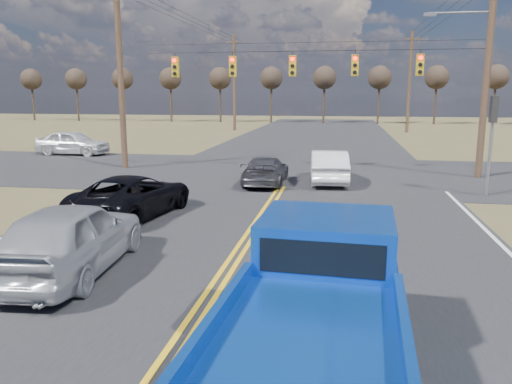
% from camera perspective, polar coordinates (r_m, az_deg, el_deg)
% --- Properties ---
extents(ground, '(160.00, 160.00, 0.00)m').
position_cam_1_polar(ground, '(8.53, -8.90, -17.05)').
color(ground, brown).
rests_on(ground, ground).
extents(road_main, '(14.00, 120.00, 0.02)m').
position_cam_1_polar(road_main, '(17.74, 1.41, -1.83)').
color(road_main, '#28282B').
rests_on(road_main, ground).
extents(road_cross, '(120.00, 12.00, 0.02)m').
position_cam_1_polar(road_cross, '(25.54, 4.04, 2.21)').
color(road_cross, '#28282B').
rests_on(road_cross, ground).
extents(signal_gantry, '(19.60, 4.83, 10.00)m').
position_cam_1_polar(signal_gantry, '(24.98, 5.33, 13.64)').
color(signal_gantry, '#473323').
rests_on(signal_gantry, ground).
extents(utility_poles, '(19.60, 58.32, 10.00)m').
position_cam_1_polar(utility_poles, '(24.25, 3.97, 14.12)').
color(utility_poles, '#473323').
rests_on(utility_poles, ground).
extents(treeline, '(87.00, 117.80, 7.40)m').
position_cam_1_polar(treeline, '(34.18, 5.75, 14.07)').
color(treeline, '#33261C').
rests_on(treeline, ground).
extents(pickup_truck, '(2.60, 6.00, 2.21)m').
position_cam_1_polar(pickup_truck, '(6.74, 6.94, -14.86)').
color(pickup_truck, black).
rests_on(pickup_truck, ground).
extents(silver_suv, '(2.34, 5.06, 1.68)m').
position_cam_1_polar(silver_suv, '(12.02, -20.40, -4.83)').
color(silver_suv, '#A9ACB2').
rests_on(silver_suv, ground).
extents(black_suv, '(3.02, 5.26, 1.38)m').
position_cam_1_polar(black_suv, '(16.96, -13.90, -0.39)').
color(black_suv, black).
rests_on(black_suv, ground).
extents(white_car_queue, '(1.90, 4.62, 1.49)m').
position_cam_1_polar(white_car_queue, '(22.83, 8.32, 2.92)').
color(white_car_queue, white).
rests_on(white_car_queue, ground).
extents(dgrey_car_queue, '(1.74, 4.25, 1.23)m').
position_cam_1_polar(dgrey_car_queue, '(22.20, 1.11, 2.46)').
color(dgrey_car_queue, '#39393F').
rests_on(dgrey_car_queue, ground).
extents(cross_car_west, '(2.13, 4.83, 1.62)m').
position_cam_1_polar(cross_car_west, '(34.87, -20.22, 5.32)').
color(cross_car_west, silver).
rests_on(cross_car_west, ground).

